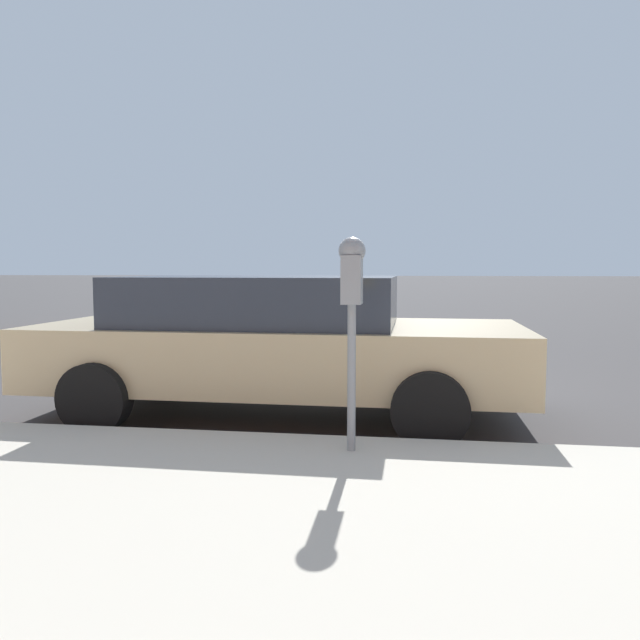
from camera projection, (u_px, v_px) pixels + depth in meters
The scene contains 3 objects.
ground_plane at pixel (344, 398), 7.06m from camera, with size 220.00×220.00×0.00m, color #3D3A3A.
parking_meter at pixel (352, 288), 4.36m from camera, with size 0.21×0.19×1.52m.
car_tan at pixel (274, 341), 6.18m from camera, with size 2.11×4.72×1.38m.
Camera 1 is at (-6.93, -0.76, 1.47)m, focal length 35.00 mm.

